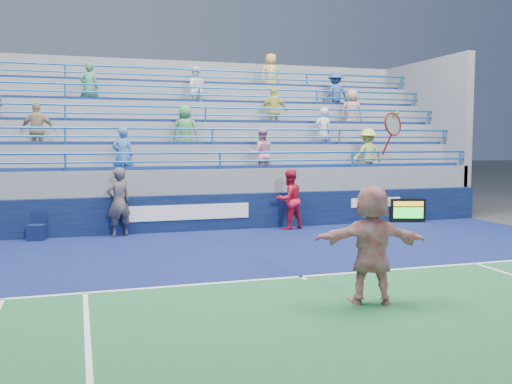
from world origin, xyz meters
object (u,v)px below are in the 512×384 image
object	(u,v)px
tennis_player	(372,244)
line_judge	(119,202)
serve_speed_board	(408,211)
ball_girl	(289,200)
judge_chair	(37,231)

from	to	relation	value
tennis_player	line_judge	bearing A→B (deg)	113.34
serve_speed_board	line_judge	distance (m)	9.40
serve_speed_board	ball_girl	xyz separation A→B (m)	(-4.29, -0.18, 0.52)
serve_speed_board	ball_girl	world-z (taller)	ball_girl
serve_speed_board	tennis_player	world-z (taller)	tennis_player
judge_chair	serve_speed_board	bearing A→B (deg)	-0.00
serve_speed_board	judge_chair	xyz separation A→B (m)	(-11.57, 0.00, -0.15)
judge_chair	tennis_player	distance (m)	9.99
serve_speed_board	line_judge	size ratio (longest dim) A/B	0.58
serve_speed_board	judge_chair	bearing A→B (deg)	180.00
judge_chair	line_judge	size ratio (longest dim) A/B	0.40
serve_speed_board	tennis_player	distance (m)	10.07
ball_girl	line_judge	bearing A→B (deg)	-18.06
serve_speed_board	line_judge	bearing A→B (deg)	-179.96
serve_speed_board	ball_girl	distance (m)	4.33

